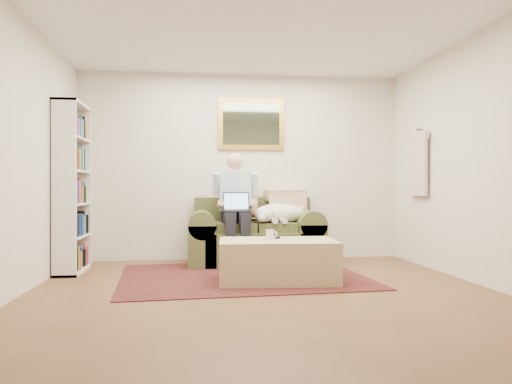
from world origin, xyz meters
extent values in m
cube|color=brown|center=(0.00, 0.00, 0.00)|extent=(4.50, 5.00, 0.01)
cube|color=white|center=(0.00, 0.00, 2.60)|extent=(4.50, 5.00, 0.01)
cube|color=white|center=(0.00, 2.50, 1.30)|extent=(4.50, 0.01, 2.60)
cube|color=white|center=(-2.25, 0.00, 1.30)|extent=(0.01, 5.00, 2.60)
cube|color=white|center=(2.25, 0.00, 1.30)|extent=(0.01, 5.00, 2.60)
cube|color=black|center=(-0.12, 1.06, 0.01)|extent=(2.83, 2.34, 0.01)
cube|color=#414323|center=(0.13, 1.99, 0.21)|extent=(1.32, 0.85, 0.43)
cube|color=#414323|center=(0.13, 2.36, 0.65)|extent=(1.60, 0.18, 0.44)
cube|color=#414323|center=(-0.57, 1.99, 0.27)|extent=(0.35, 0.85, 0.88)
cube|color=#414323|center=(0.83, 1.99, 0.27)|extent=(0.35, 0.85, 0.88)
cube|color=#414323|center=(-0.13, 1.94, 0.49)|extent=(0.50, 0.57, 0.12)
cube|color=#414323|center=(0.39, 1.94, 0.49)|extent=(0.50, 0.57, 0.12)
cube|color=black|center=(-0.13, 1.74, 0.71)|extent=(0.34, 0.24, 0.02)
cube|color=black|center=(-0.13, 1.86, 0.83)|extent=(0.34, 0.06, 0.23)
cube|color=#99BFF2|center=(-0.13, 1.85, 0.83)|extent=(0.31, 0.05, 0.20)
cube|color=tan|center=(0.22, 0.70, 0.22)|extent=(1.27, 0.85, 0.45)
cylinder|color=white|center=(0.15, 0.81, 0.50)|extent=(0.08, 0.08, 0.10)
cube|color=black|center=(0.24, 0.88, 0.46)|extent=(0.05, 0.15, 0.02)
cube|color=gold|center=(0.13, 2.48, 1.90)|extent=(0.94, 0.04, 0.72)
cube|color=gray|center=(0.13, 2.46, 1.90)|extent=(0.80, 0.01, 0.58)
camera|label=1|loc=(-0.63, -4.52, 0.98)|focal=35.00mm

